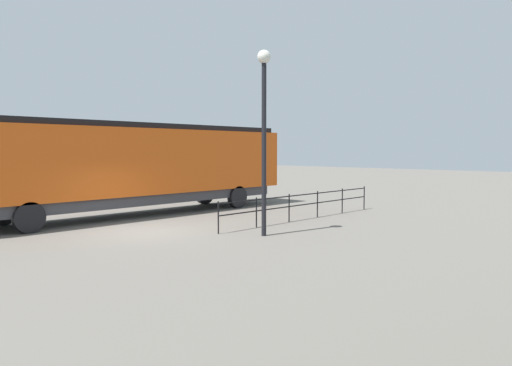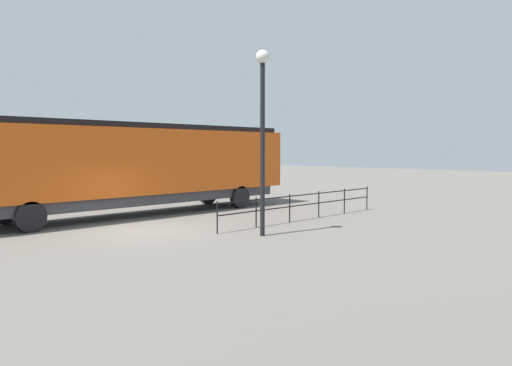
{
  "view_description": "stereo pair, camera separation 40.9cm",
  "coord_description": "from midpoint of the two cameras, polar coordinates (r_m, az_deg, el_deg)",
  "views": [
    {
      "loc": [
        14.65,
        -9.7,
        2.91
      ],
      "look_at": [
        1.92,
        3.75,
        1.64
      ],
      "focal_mm": 34.05,
      "sensor_mm": 36.0,
      "label": 1
    },
    {
      "loc": [
        14.94,
        -9.41,
        2.91
      ],
      "look_at": [
        1.92,
        3.75,
        1.64
      ],
      "focal_mm": 34.05,
      "sensor_mm": 36.0,
      "label": 2
    }
  ],
  "objects": [
    {
      "name": "ground_plane",
      "position": [
        17.85,
        -13.61,
        -5.57
      ],
      "size": [
        120.0,
        120.0,
        0.0
      ],
      "primitive_type": "plane",
      "color": "#666059"
    },
    {
      "name": "lamp_post",
      "position": [
        16.32,
        0.22,
        8.08
      ],
      "size": [
        0.45,
        0.45,
        6.21
      ],
      "color": "black",
      "rests_on": "ground_plane"
    },
    {
      "name": "platform_fence",
      "position": [
        20.35,
        5.06,
        -2.22
      ],
      "size": [
        0.05,
        9.67,
        1.13
      ],
      "color": "black",
      "rests_on": "ground_plane"
    },
    {
      "name": "locomotive",
      "position": [
        22.42,
        -13.27,
        2.2
      ],
      "size": [
        2.82,
        15.93,
        4.06
      ],
      "color": "#D15114",
      "rests_on": "ground_plane"
    }
  ]
}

